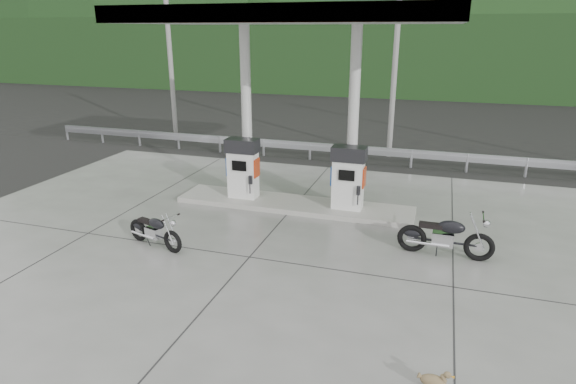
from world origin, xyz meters
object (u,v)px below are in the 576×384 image
(motorcycle_right, at_px, (445,237))
(gas_pump_left, at_px, (243,168))
(motorcycle_left, at_px, (155,231))
(duck, at_px, (433,381))
(gas_pump_right, at_px, (348,178))

(motorcycle_right, bearing_deg, gas_pump_left, 162.65)
(motorcycle_left, relative_size, motorcycle_right, 0.83)
(motorcycle_left, height_order, duck, motorcycle_left)
(gas_pump_left, height_order, motorcycle_left, gas_pump_left)
(gas_pump_left, distance_m, gas_pump_right, 3.20)
(duck, bearing_deg, motorcycle_left, 158.69)
(gas_pump_left, xyz_separation_m, duck, (5.78, -6.72, -0.89))
(gas_pump_left, xyz_separation_m, motorcycle_left, (-0.80, -3.63, -0.65))
(motorcycle_right, bearing_deg, gas_pump_right, 144.50)
(motorcycle_right, xyz_separation_m, duck, (-0.10, -4.68, -0.31))
(gas_pump_right, xyz_separation_m, motorcycle_left, (-4.00, -3.63, -0.65))
(motorcycle_right, bearing_deg, motorcycle_left, -164.86)
(gas_pump_left, bearing_deg, motorcycle_left, -102.44)
(motorcycle_right, height_order, duck, motorcycle_right)
(gas_pump_right, bearing_deg, gas_pump_left, 180.00)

